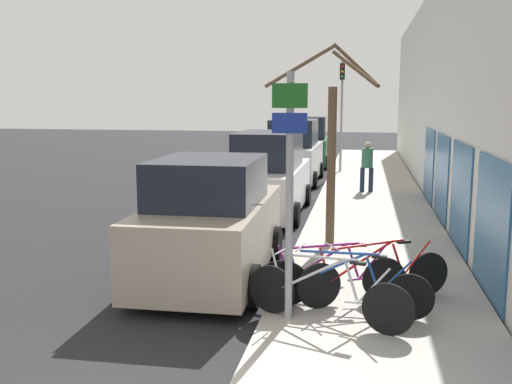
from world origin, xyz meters
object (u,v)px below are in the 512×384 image
Objects in this scene: bicycle_3 at (375,276)px; parked_car_0 at (211,224)px; signpost at (289,187)px; street_tree at (332,151)px; bicycle_2 at (332,277)px; bicycle_0 at (327,295)px; pedestrian_near at (367,163)px; parked_car_3 at (309,144)px; bicycle_1 at (347,286)px; parked_car_1 at (269,178)px; parked_car_2 at (294,154)px; traffic_light at (342,101)px.

parked_car_0 is (-2.77, 1.05, 0.43)m from bicycle_3.
street_tree is at bearing 85.58° from signpost.
street_tree reaches higher than bicycle_2.
signpost reaches higher than bicycle_0.
pedestrian_near is at bearing -27.97° from bicycle_3.
parked_car_3 reaches higher than pedestrian_near.
parked_car_0 reaches higher than bicycle_1.
signpost is 19.46m from parked_car_3.
parked_car_1 reaches higher than parked_car_0.
signpost is 14.01m from parked_car_2.
parked_car_2 is (-2.14, 13.18, 0.52)m from bicycle_2.
signpost is 1.68m from bicycle_2.
street_tree reaches higher than bicycle_0.
street_tree is at bearing 47.90° from parked_car_0.
bicycle_2 is at bearing 16.01° from bicycle_0.
parked_car_2 is at bearing 101.10° from street_tree.
parked_car_0 is at bearing -90.82° from parked_car_1.
bicycle_3 reaches higher than bicycle_1.
traffic_light reaches higher than signpost.
traffic_light is at bearing -14.72° from bicycle_2.
pedestrian_near is at bearing 7.75° from bicycle_1.
parked_car_2 is 2.94× the size of pedestrian_near.
pedestrian_near is 0.40× the size of street_tree.
parked_car_3 is (-2.74, 18.51, 0.48)m from bicycle_3.
street_tree is (1.91, -9.75, 1.02)m from parked_car_2.
bicycle_0 is 4.50m from street_tree.
traffic_light is at bearing 79.56° from parked_car_1.
pedestrian_near reaches higher than bicycle_2.
street_tree reaches higher than parked_car_3.
pedestrian_near is 5.63m from traffic_light.
pedestrian_near is at bearing 14.48° from bicycle_0.
bicycle_0 is 16.61m from traffic_light.
bicycle_0 is 1.15m from bicycle_3.
parked_car_2 is (-2.76, 13.02, 0.52)m from bicycle_3.
pedestrian_near is at bearing -19.54° from bicycle_2.
parked_car_0 is 11.97m from parked_car_2.
parked_car_1 is (-2.70, 6.84, 0.46)m from bicycle_3.
bicycle_3 is 18.71m from parked_car_3.
parked_car_3 is 2.63× the size of pedestrian_near.
signpost is 1.51m from bicycle_0.
parked_car_3 is 1.05× the size of street_tree.
street_tree is (1.89, -15.24, 1.05)m from parked_car_3.
parked_car_3 is at bearing 94.63° from signpost.
traffic_light reaches higher than street_tree.
street_tree is at bearing -13.89° from bicycle_3.
pedestrian_near is (0.56, 11.24, 0.53)m from bicycle_0.
parked_car_2 is 1.12× the size of parked_car_3.
traffic_light is (1.63, 2.44, 1.97)m from parked_car_2.
parked_car_0 is 0.94× the size of traffic_light.
bicycle_3 is 1.36× the size of pedestrian_near.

